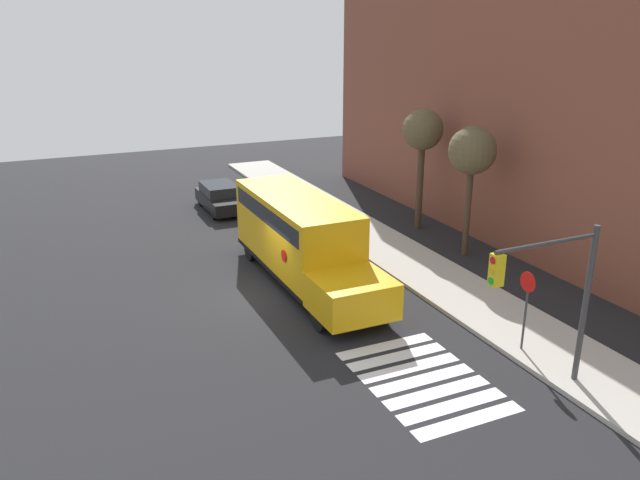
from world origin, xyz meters
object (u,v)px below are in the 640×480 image
object	(u,v)px
traffic_light	(555,288)
tree_far_sidewalk	(472,153)
stop_sign	(526,302)
school_bus	(301,236)
tree_near_sidewalk	(423,133)
parked_car	(221,198)

from	to	relation	value
traffic_light	tree_far_sidewalk	world-z (taller)	tree_far_sidewalk
stop_sign	tree_far_sidewalk	size ratio (longest dim) A/B	0.48
school_bus	traffic_light	world-z (taller)	traffic_light
school_bus	traffic_light	size ratio (longest dim) A/B	2.07
stop_sign	traffic_light	bearing A→B (deg)	-27.20
traffic_light	tree_near_sidewalk	distance (m)	14.68
school_bus	parked_car	xyz separation A→B (m)	(-10.65, -0.19, -1.11)
school_bus	parked_car	distance (m)	10.71
school_bus	stop_sign	bearing A→B (deg)	25.36
traffic_light	tree_far_sidewalk	distance (m)	10.87
stop_sign	tree_near_sidewalk	world-z (taller)	tree_near_sidewalk
stop_sign	school_bus	bearing A→B (deg)	-154.64
parked_car	traffic_light	bearing A→B (deg)	8.32
traffic_light	tree_far_sidewalk	size ratio (longest dim) A/B	0.83
school_bus	tree_far_sidewalk	bearing A→B (deg)	87.74
parked_car	tree_far_sidewalk	size ratio (longest dim) A/B	0.77
parked_car	stop_sign	xyz separation A→B (m)	(18.71, 4.01, 1.01)
parked_car	stop_sign	bearing A→B (deg)	12.11
school_bus	tree_far_sidewalk	xyz separation A→B (m)	(0.30, 7.54, 2.64)
school_bus	traffic_light	bearing A→B (deg)	15.79
parked_car	stop_sign	size ratio (longest dim) A/B	1.61
parked_car	stop_sign	world-z (taller)	stop_sign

